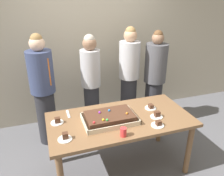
{
  "coord_description": "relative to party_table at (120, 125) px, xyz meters",
  "views": [
    {
      "loc": [
        -0.84,
        -2.17,
        2.18
      ],
      "look_at": [
        -0.06,
        0.15,
        1.12
      ],
      "focal_mm": 35.26,
      "sensor_mm": 36.0,
      "label": 1
    }
  ],
  "objects": [
    {
      "name": "ground_plane",
      "position": [
        0.0,
        0.0,
        -0.68
      ],
      "size": [
        12.0,
        12.0,
        0.0
      ],
      "primitive_type": "plane",
      "color": "#5B5B60"
    },
    {
      "name": "interior_back_panel",
      "position": [
        0.0,
        1.6,
        0.82
      ],
      "size": [
        8.0,
        0.12,
        3.0
      ],
      "primitive_type": "cube",
      "color": "#B2A893",
      "rests_on": "ground_plane"
    },
    {
      "name": "party_table",
      "position": [
        0.0,
        0.0,
        0.0
      ],
      "size": [
        1.75,
        0.87,
        0.77
      ],
      "color": "brown",
      "rests_on": "ground_plane"
    },
    {
      "name": "sheet_cake",
      "position": [
        -0.15,
        -0.02,
        0.14
      ],
      "size": [
        0.63,
        0.41,
        0.12
      ],
      "color": "beige",
      "rests_on": "party_table"
    },
    {
      "name": "plated_slice_near_left",
      "position": [
        0.47,
        0.1,
        0.11
      ],
      "size": [
        0.15,
        0.15,
        0.06
      ],
      "color": "white",
      "rests_on": "party_table"
    },
    {
      "name": "plated_slice_near_right",
      "position": [
        -0.74,
        0.14,
        0.12
      ],
      "size": [
        0.15,
        0.15,
        0.07
      ],
      "color": "white",
      "rests_on": "party_table"
    },
    {
      "name": "plated_slice_far_left",
      "position": [
        -0.7,
        -0.21,
        0.12
      ],
      "size": [
        0.15,
        0.15,
        0.08
      ],
      "color": "white",
      "rests_on": "party_table"
    },
    {
      "name": "plated_slice_far_right",
      "position": [
        0.35,
        -0.29,
        0.11
      ],
      "size": [
        0.15,
        0.15,
        0.06
      ],
      "color": "white",
      "rests_on": "party_table"
    },
    {
      "name": "plated_slice_center_front",
      "position": [
        0.43,
        -0.12,
        0.12
      ],
      "size": [
        0.15,
        0.15,
        0.07
      ],
      "color": "white",
      "rests_on": "party_table"
    },
    {
      "name": "drink_cup_nearest",
      "position": [
        -0.1,
        -0.35,
        0.14
      ],
      "size": [
        0.07,
        0.07,
        0.1
      ],
      "primitive_type": "cylinder",
      "color": "red",
      "rests_on": "party_table"
    },
    {
      "name": "cake_server_utensil",
      "position": [
        -0.59,
        0.3,
        0.1
      ],
      "size": [
        0.03,
        0.2,
        0.01
      ],
      "primitive_type": "cube",
      "color": "silver",
      "rests_on": "party_table"
    },
    {
      "name": "person_serving_front",
      "position": [
        0.51,
        0.95,
        0.22
      ],
      "size": [
        0.33,
        0.33,
        1.72
      ],
      "rotation": [
        0.0,
        0.0,
        -2.16
      ],
      "color": "#28282D",
      "rests_on": "ground_plane"
    },
    {
      "name": "person_green_shirt_behind",
      "position": [
        -0.13,
        0.95,
        0.19
      ],
      "size": [
        0.3,
        0.3,
        1.65
      ],
      "rotation": [
        0.0,
        0.0,
        -1.58
      ],
      "color": "#28282D",
      "rests_on": "ground_plane"
    },
    {
      "name": "person_striped_tie_right",
      "position": [
        -0.86,
        0.93,
        0.2
      ],
      "size": [
        0.36,
        0.36,
        1.7
      ],
      "rotation": [
        0.0,
        0.0,
        -0.93
      ],
      "color": "#28282D",
      "rests_on": "ground_plane"
    },
    {
      "name": "person_left_edge_reaching",
      "position": [
        0.94,
        0.87,
        0.17
      ],
      "size": [
        0.36,
        0.36,
        1.66
      ],
      "rotation": [
        0.0,
        0.0,
        -2.45
      ],
      "color": "#28282D",
      "rests_on": "ground_plane"
    }
  ]
}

